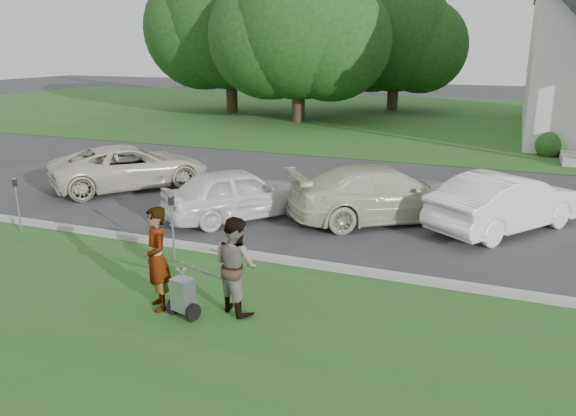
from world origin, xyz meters
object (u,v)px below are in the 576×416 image
Objects in this scene: car_a at (130,167)px; car_b at (239,193)px; tree_back at (395,40)px; person_right at (236,266)px; striping_cart at (183,295)px; car_d at (506,202)px; parking_meter_far at (17,199)px; tree_far at (230,25)px; parking_meter_near at (172,220)px; car_c at (382,193)px; tree_left at (299,33)px; person_left at (157,259)px.

car_b is at bearing -161.63° from car_a.
tree_back is 5.70× the size of person_right.
striping_cart is 0.64× the size of person_right.
tree_back is 26.86m from car_d.
parking_meter_far is at bearing 132.04° from car_a.
tree_far is 8.56× the size of parking_meter_far.
car_d reaches higher than parking_meter_near.
tree_back reaches higher than car_c.
tree_left is 2.15× the size of car_c.
parking_meter_far is at bearing 177.89° from parking_meter_near.
person_left is (12.63, -27.17, -4.78)m from tree_far.
tree_back is at bearing 63.43° from tree_left.
person_right is 0.42× the size of car_b.
parking_meter_far is (-5.53, 2.22, -0.05)m from person_left.
car_d reaches higher than car_b.
car_c is (2.43, 6.54, -0.19)m from person_left.
parking_meter_far is at bearing -95.52° from tree_back.
car_d is (12.06, -17.30, -4.40)m from tree_left.
car_b is (-1.11, 5.27, -0.23)m from person_left.
car_a is (0.80, -17.17, -4.43)m from tree_left.
person_right is at bearing 49.68° from striping_cart.
tree_left reaches higher than parking_meter_far.
striping_cart is 5.68m from car_b.
tree_far is 26.39m from parking_meter_far.
person_right is 6.24m from car_c.
car_a is at bearing 171.97° from person_left.
parking_meter_far reaches higher than striping_cart.
striping_cart is 6.93m from car_c.
car_b is 3.76m from car_c.
person_right is at bearing 133.68° from car_c.
car_d reaches higher than parking_meter_far.
person_left reaches higher than car_b.
parking_meter_near is at bearing 139.22° from striping_cart.
tree_left reaches higher than parking_meter_near.
tree_far is 10.75× the size of striping_cart.
tree_back is 32.76m from striping_cart.
car_c is (8.27, -0.46, 0.03)m from car_a.
person_left is at bearing -21.87° from parking_meter_far.
car_c is at bearing 28.48° from parking_meter_far.
car_a is 1.00× the size of car_c.
tree_left is 2.16× the size of car_a.
striping_cart is (13.22, -27.31, -5.28)m from tree_far.
car_a is at bearing -71.37° from tree_far.
person_left is 0.42× the size of car_d.
person_left is at bearing 44.89° from person_right.
car_d is at bearing 93.83° from person_left.
person_right reaches higher than striping_cart.
striping_cart is 0.78m from person_left.
car_d is at bearing -55.11° from tree_left.
car_a reaches higher than parking_meter_far.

